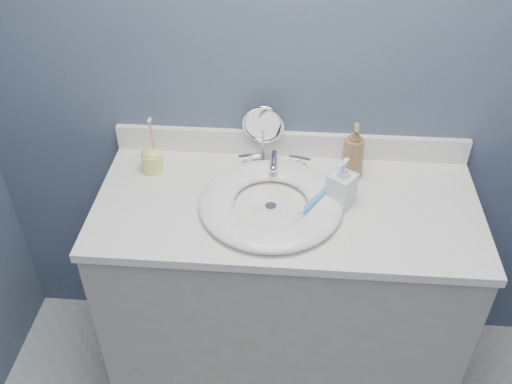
# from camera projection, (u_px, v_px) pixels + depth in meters

# --- Properties ---
(back_wall) EXTENTS (2.20, 0.02, 2.40)m
(back_wall) POSITION_uv_depth(u_px,v_px,m) (294.00, 70.00, 1.82)
(back_wall) COLOR #4E5D75
(back_wall) RESTS_ON ground
(vanity_cabinet) EXTENTS (1.20, 0.55, 0.85)m
(vanity_cabinet) POSITION_uv_depth(u_px,v_px,m) (283.00, 297.00, 2.09)
(vanity_cabinet) COLOR #B0A9A1
(vanity_cabinet) RESTS_ON ground
(countertop) EXTENTS (1.22, 0.57, 0.03)m
(countertop) POSITION_uv_depth(u_px,v_px,m) (287.00, 206.00, 1.81)
(countertop) COLOR white
(countertop) RESTS_ON vanity_cabinet
(backsplash) EXTENTS (1.22, 0.02, 0.09)m
(backsplash) POSITION_uv_depth(u_px,v_px,m) (290.00, 144.00, 1.98)
(backsplash) COLOR white
(backsplash) RESTS_ON countertop
(basin) EXTENTS (0.45, 0.45, 0.04)m
(basin) POSITION_uv_depth(u_px,v_px,m) (271.00, 203.00, 1.77)
(basin) COLOR white
(basin) RESTS_ON countertop
(drain) EXTENTS (0.04, 0.04, 0.01)m
(drain) POSITION_uv_depth(u_px,v_px,m) (271.00, 207.00, 1.78)
(drain) COLOR silver
(drain) RESTS_ON countertop
(faucet) EXTENTS (0.25, 0.13, 0.07)m
(faucet) POSITION_uv_depth(u_px,v_px,m) (274.00, 164.00, 1.92)
(faucet) COLOR silver
(faucet) RESTS_ON countertop
(makeup_mirror) EXTENTS (0.14, 0.08, 0.21)m
(makeup_mirror) POSITION_uv_depth(u_px,v_px,m) (263.00, 131.00, 1.92)
(makeup_mirror) COLOR silver
(makeup_mirror) RESTS_ON countertop
(soap_bottle_amber) EXTENTS (0.08, 0.08, 0.20)m
(soap_bottle_amber) POSITION_uv_depth(u_px,v_px,m) (353.00, 151.00, 1.85)
(soap_bottle_amber) COLOR olive
(soap_bottle_amber) RESTS_ON countertop
(soap_bottle_clear) EXTENTS (0.11, 0.11, 0.17)m
(soap_bottle_clear) POSITION_uv_depth(u_px,v_px,m) (342.00, 182.00, 1.75)
(soap_bottle_clear) COLOR white
(soap_bottle_clear) RESTS_ON countertop
(toothbrush_holder) EXTENTS (0.07, 0.07, 0.21)m
(toothbrush_holder) POSITION_uv_depth(u_px,v_px,m) (152.00, 159.00, 1.91)
(toothbrush_holder) COLOR #F3F47A
(toothbrush_holder) RESTS_ON countertop
(toothbrush_lying) EXTENTS (0.11, 0.15, 0.02)m
(toothbrush_lying) POSITION_uv_depth(u_px,v_px,m) (315.00, 200.00, 1.74)
(toothbrush_lying) COLOR #3C9AD7
(toothbrush_lying) RESTS_ON basin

